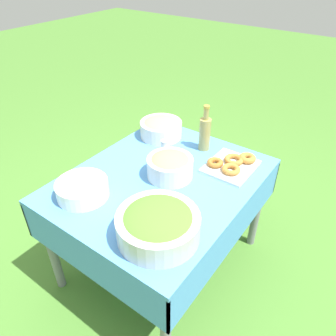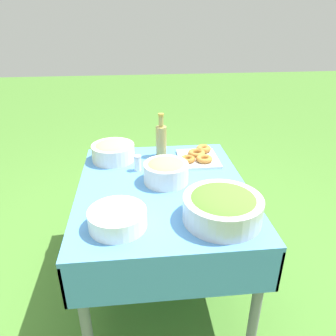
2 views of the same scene
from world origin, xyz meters
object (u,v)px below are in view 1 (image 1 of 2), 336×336
object	(u,v)px
bread_bowl	(170,165)
salad_bowl	(158,224)
olive_oil_bottle	(205,133)
pasta_bowl	(161,127)
donut_platter	(232,164)
plate_stack	(82,189)

from	to	relation	value
bread_bowl	salad_bowl	bearing A→B (deg)	-150.73
salad_bowl	olive_oil_bottle	world-z (taller)	olive_oil_bottle
pasta_bowl	donut_platter	world-z (taller)	pasta_bowl
donut_platter	plate_stack	xyz separation A→B (m)	(-0.66, 0.49, 0.02)
donut_platter	plate_stack	world-z (taller)	plate_stack
pasta_bowl	olive_oil_bottle	distance (m)	0.31
olive_oil_bottle	bread_bowl	size ratio (longest dim) A/B	1.16
salad_bowl	olive_oil_bottle	size ratio (longest dim) A/B	1.26
salad_bowl	plate_stack	size ratio (longest dim) A/B	1.39
donut_platter	olive_oil_bottle	distance (m)	0.26
plate_stack	olive_oil_bottle	world-z (taller)	olive_oil_bottle
salad_bowl	pasta_bowl	world-z (taller)	salad_bowl
olive_oil_bottle	bread_bowl	world-z (taller)	olive_oil_bottle
plate_stack	donut_platter	bearing A→B (deg)	-36.25
pasta_bowl	plate_stack	size ratio (longest dim) A/B	1.04
salad_bowl	plate_stack	bearing A→B (deg)	90.47
plate_stack	bread_bowl	xyz separation A→B (m)	(0.39, -0.25, 0.03)
olive_oil_bottle	pasta_bowl	bearing A→B (deg)	95.33
olive_oil_bottle	bread_bowl	distance (m)	0.35
salad_bowl	olive_oil_bottle	distance (m)	0.77
donut_platter	plate_stack	distance (m)	0.82
donut_platter	plate_stack	bearing A→B (deg)	143.75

